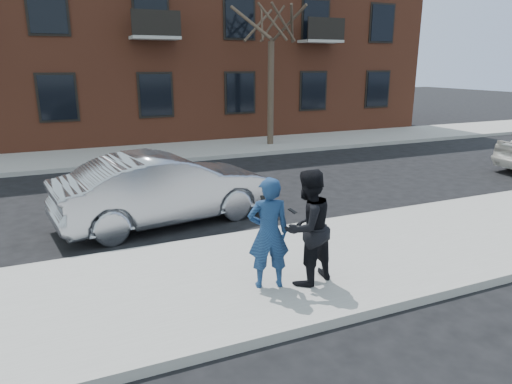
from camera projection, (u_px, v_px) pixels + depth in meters
name	position (u px, v px, depth m)	size (l,w,h in m)	color
ground	(303.00, 264.00, 8.19)	(100.00, 100.00, 0.00)	black
near_sidewalk	(311.00, 265.00, 7.95)	(50.00, 3.50, 0.15)	gray
near_curb	(267.00, 232.00, 9.54)	(50.00, 0.10, 0.15)	#999691
far_sidewalk	(165.00, 152.00, 18.11)	(50.00, 3.50, 0.15)	gray
far_curb	(176.00, 161.00, 16.52)	(50.00, 0.10, 0.15)	#999691
apartment_building	(168.00, 9.00, 23.19)	(24.30, 10.30, 12.30)	brown
street_tree	(271.00, 10.00, 18.13)	(3.60, 3.60, 6.80)	#34291F
silver_sedan	(166.00, 188.00, 10.14)	(1.67, 4.80, 1.58)	#999BA3
man_hoodie	(269.00, 233.00, 6.83)	(0.71, 0.57, 1.73)	navy
man_peacoat	(308.00, 227.00, 6.95)	(1.05, 0.92, 1.81)	black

